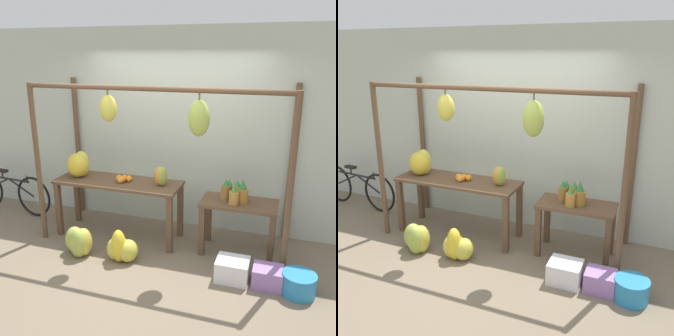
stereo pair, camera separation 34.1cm
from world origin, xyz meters
TOP-DOWN VIEW (x-y plane):
  - ground_plane at (0.00, 0.00)m, footprint 20.00×20.00m
  - shop_wall_back at (0.00, 1.39)m, footprint 8.00×0.08m
  - stall_awning at (0.07, 0.56)m, footprint 3.22×1.12m
  - display_table_main at (-0.62, 0.71)m, footprint 1.71×0.58m
  - display_table_side at (1.00, 0.75)m, footprint 0.94×0.50m
  - banana_pile_on_table at (-1.21, 0.72)m, footprint 0.35×0.36m
  - orange_pile at (-0.53, 0.70)m, footprint 0.20×0.19m
  - pineapple_cluster at (0.93, 0.75)m, footprint 0.34×0.28m
  - banana_pile_ground_left at (-0.88, 0.07)m, footprint 0.42×0.40m
  - banana_pile_ground_right at (-0.31, 0.10)m, footprint 0.47×0.34m
  - fruit_crate_white at (1.04, 0.12)m, footprint 0.36×0.31m
  - blue_bucket at (1.75, 0.07)m, footprint 0.36×0.36m
  - parked_bicycle at (-2.64, 0.92)m, footprint 1.60×0.19m
  - papaya_pile at (-0.01, 0.72)m, footprint 0.19×0.16m
  - fruit_crate_purple at (1.43, 0.12)m, footprint 0.32×0.28m

SIDE VIEW (x-z plane):
  - ground_plane at x=0.00m, z-range 0.00..0.00m
  - fruit_crate_purple at x=1.43m, z-range 0.00..0.22m
  - blue_bucket at x=1.75m, z-range 0.00..0.24m
  - fruit_crate_white at x=1.04m, z-range 0.00..0.25m
  - banana_pile_ground_right at x=-0.31m, z-range -0.05..0.37m
  - banana_pile_ground_left at x=-0.88m, z-range -0.01..0.37m
  - parked_bicycle at x=-2.64m, z-range -0.01..0.68m
  - display_table_side at x=1.00m, z-range 0.19..0.88m
  - display_table_main at x=-0.62m, z-range 0.27..1.07m
  - pineapple_cluster at x=0.93m, z-range 0.66..0.96m
  - orange_pile at x=-0.53m, z-range 0.80..0.89m
  - papaya_pile at x=-0.01m, z-range 0.80..1.06m
  - banana_pile_on_table at x=-1.21m, z-range 0.79..1.15m
  - shop_wall_back at x=0.00m, z-range 0.00..2.80m
  - stall_awning at x=0.07m, z-range 0.42..2.52m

